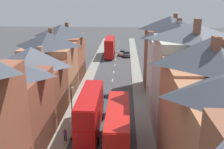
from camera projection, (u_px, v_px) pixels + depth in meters
The scene contains 14 objects.
pavement_left at pixel (89, 77), 56.11m from camera, with size 2.20×104.00×0.14m, color gray.
pavement_right at pixel (137, 77), 55.62m from camera, with size 2.20×104.00×0.14m, color gray.
centre_line_dashes at pixel (113, 80), 53.97m from camera, with size 0.14×97.80×0.01m.
terrace_row_left at pixel (17, 92), 30.93m from camera, with size 8.00×54.57×14.20m.
terrace_row_right at pixel (198, 95), 27.52m from camera, with size 8.00×48.35×14.45m.
double_decker_bus_lead at pixel (90, 112), 32.77m from camera, with size 2.74×10.80×5.30m.
double_decker_bus_mid_street at pixel (110, 47), 74.05m from camera, with size 2.74×10.80×5.30m.
double_decker_bus_far_approaching at pixel (118, 129), 28.45m from camera, with size 2.74×10.80×5.30m.
car_near_blue at pixel (98, 96), 43.10m from camera, with size 1.90×4.35×1.61m.
car_near_silver at pixel (123, 52), 76.30m from camera, with size 1.90×4.55×1.63m.
car_parked_right_a at pixel (127, 54), 74.34m from camera, with size 1.90×3.84×1.66m.
delivery_van at pixel (81, 120), 33.71m from camera, with size 2.20×5.20×2.41m.
pedestrian_mid_left at pixel (65, 134), 30.94m from camera, with size 0.36×0.22×1.61m.
street_lamp at pixel (72, 105), 33.61m from camera, with size 0.20×1.12×5.50m.
Camera 1 is at (2.43, -15.26, 16.77)m, focal length 42.00 mm.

